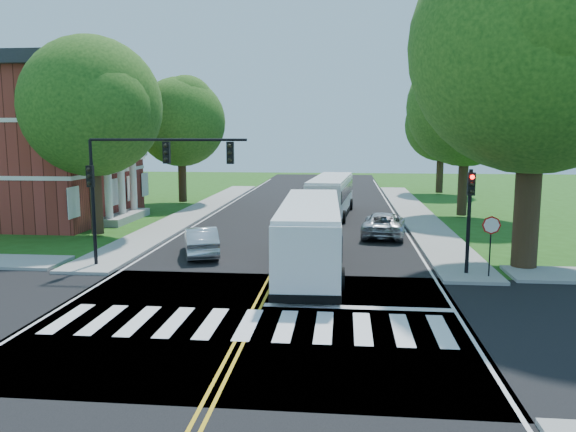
# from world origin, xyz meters

# --- Properties ---
(ground) EXTENTS (140.00, 140.00, 0.00)m
(ground) POSITION_xyz_m (0.00, 0.00, 0.00)
(ground) COLOR #224D13
(ground) RESTS_ON ground
(road) EXTENTS (14.00, 96.00, 0.01)m
(road) POSITION_xyz_m (0.00, 18.00, 0.01)
(road) COLOR black
(road) RESTS_ON ground
(cross_road) EXTENTS (60.00, 12.00, 0.01)m
(cross_road) POSITION_xyz_m (0.00, 0.00, 0.01)
(cross_road) COLOR black
(cross_road) RESTS_ON ground
(center_line) EXTENTS (0.36, 70.00, 0.01)m
(center_line) POSITION_xyz_m (0.00, 22.00, 0.01)
(center_line) COLOR gold
(center_line) RESTS_ON road
(edge_line_w) EXTENTS (0.12, 70.00, 0.01)m
(edge_line_w) POSITION_xyz_m (-6.80, 22.00, 0.01)
(edge_line_w) COLOR silver
(edge_line_w) RESTS_ON road
(edge_line_e) EXTENTS (0.12, 70.00, 0.01)m
(edge_line_e) POSITION_xyz_m (6.80, 22.00, 0.01)
(edge_line_e) COLOR silver
(edge_line_e) RESTS_ON road
(crosswalk) EXTENTS (12.60, 3.00, 0.01)m
(crosswalk) POSITION_xyz_m (0.00, -0.50, 0.02)
(crosswalk) COLOR silver
(crosswalk) RESTS_ON road
(stop_bar) EXTENTS (6.60, 0.40, 0.01)m
(stop_bar) POSITION_xyz_m (3.50, 1.60, 0.02)
(stop_bar) COLOR silver
(stop_bar) RESTS_ON road
(sidewalk_nw) EXTENTS (2.60, 40.00, 0.15)m
(sidewalk_nw) POSITION_xyz_m (-8.30, 25.00, 0.07)
(sidewalk_nw) COLOR gray
(sidewalk_nw) RESTS_ON ground
(sidewalk_ne) EXTENTS (2.60, 40.00, 0.15)m
(sidewalk_ne) POSITION_xyz_m (8.30, 25.00, 0.07)
(sidewalk_ne) COLOR gray
(sidewalk_ne) RESTS_ON ground
(tree_ne_big) EXTENTS (10.80, 10.80, 14.91)m
(tree_ne_big) POSITION_xyz_m (11.00, 8.00, 9.62)
(tree_ne_big) COLOR #312213
(tree_ne_big) RESTS_ON ground
(tree_west_near) EXTENTS (8.00, 8.00, 11.40)m
(tree_west_near) POSITION_xyz_m (-11.50, 14.00, 7.53)
(tree_west_near) COLOR #312213
(tree_west_near) RESTS_ON ground
(tree_west_far) EXTENTS (7.60, 7.60, 10.67)m
(tree_west_far) POSITION_xyz_m (-11.00, 30.00, 7.00)
(tree_west_far) COLOR #312213
(tree_west_far) RESTS_ON ground
(tree_east_mid) EXTENTS (8.40, 8.40, 11.93)m
(tree_east_mid) POSITION_xyz_m (11.50, 24.00, 7.86)
(tree_east_mid) COLOR #312213
(tree_east_mid) RESTS_ON ground
(tree_east_far) EXTENTS (7.20, 7.20, 10.34)m
(tree_east_far) POSITION_xyz_m (12.50, 40.00, 6.86)
(tree_east_far) COLOR #312213
(tree_east_far) RESTS_ON ground
(signal_nw) EXTENTS (7.15, 0.46, 5.66)m
(signal_nw) POSITION_xyz_m (-5.86, 6.43, 4.38)
(signal_nw) COLOR black
(signal_nw) RESTS_ON ground
(signal_ne) EXTENTS (0.30, 0.46, 4.40)m
(signal_ne) POSITION_xyz_m (8.20, 6.44, 2.96)
(signal_ne) COLOR black
(signal_ne) RESTS_ON ground
(stop_sign) EXTENTS (0.76, 0.08, 2.53)m
(stop_sign) POSITION_xyz_m (9.00, 5.98, 2.03)
(stop_sign) COLOR black
(stop_sign) RESTS_ON ground
(bus_lead) EXTENTS (3.09, 11.74, 3.02)m
(bus_lead) POSITION_xyz_m (1.50, 7.14, 1.60)
(bus_lead) COLOR silver
(bus_lead) RESTS_ON road
(bus_follow) EXTENTS (3.35, 11.29, 2.88)m
(bus_follow) POSITION_xyz_m (2.02, 23.65, 1.53)
(bus_follow) COLOR silver
(bus_follow) RESTS_ON road
(hatchback) EXTENTS (2.80, 4.62, 1.44)m
(hatchback) POSITION_xyz_m (-4.07, 9.39, 0.73)
(hatchback) COLOR #BBBEC2
(hatchback) RESTS_ON road
(suv) EXTENTS (2.94, 5.37, 1.43)m
(suv) POSITION_xyz_m (5.33, 15.60, 0.73)
(suv) COLOR #AEB0B5
(suv) RESTS_ON road
(dark_sedan) EXTENTS (1.74, 4.11, 1.18)m
(dark_sedan) POSITION_xyz_m (5.38, 17.25, 0.60)
(dark_sedan) COLOR black
(dark_sedan) RESTS_ON road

